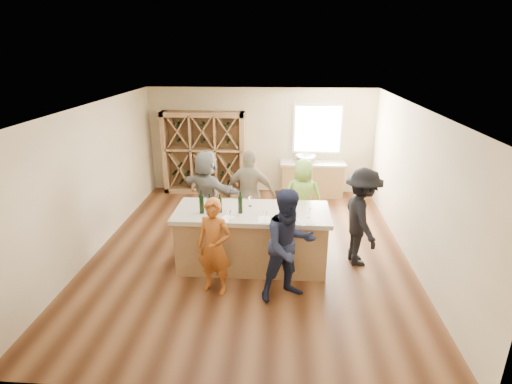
# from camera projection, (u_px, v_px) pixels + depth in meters

# --- Properties ---
(floor) EXTENTS (6.00, 7.00, 0.10)m
(floor) POSITION_uv_depth(u_px,v_px,m) (250.00, 252.00, 7.93)
(floor) COLOR #54301B
(floor) RESTS_ON ground
(ceiling) EXTENTS (6.00, 7.00, 0.10)m
(ceiling) POSITION_uv_depth(u_px,v_px,m) (249.00, 104.00, 6.93)
(ceiling) COLOR white
(ceiling) RESTS_ON ground
(wall_back) EXTENTS (6.00, 0.10, 2.80)m
(wall_back) POSITION_uv_depth(u_px,v_px,m) (261.00, 141.00, 10.75)
(wall_back) COLOR #CBB793
(wall_back) RESTS_ON ground
(wall_front) EXTENTS (6.00, 0.10, 2.80)m
(wall_front) POSITION_uv_depth(u_px,v_px,m) (222.00, 294.00, 4.10)
(wall_front) COLOR #CBB793
(wall_front) RESTS_ON ground
(wall_left) EXTENTS (0.10, 7.00, 2.80)m
(wall_left) POSITION_uv_depth(u_px,v_px,m) (91.00, 179.00, 7.62)
(wall_left) COLOR #CBB793
(wall_left) RESTS_ON ground
(wall_right) EXTENTS (0.10, 7.00, 2.80)m
(wall_right) POSITION_uv_depth(u_px,v_px,m) (417.00, 187.00, 7.23)
(wall_right) COLOR #CBB793
(wall_right) RESTS_ON ground
(window_frame) EXTENTS (1.30, 0.06, 1.30)m
(window_frame) POSITION_uv_depth(u_px,v_px,m) (318.00, 129.00, 10.46)
(window_frame) COLOR white
(window_frame) RESTS_ON wall_back
(window_pane) EXTENTS (1.18, 0.01, 1.18)m
(window_pane) POSITION_uv_depth(u_px,v_px,m) (318.00, 129.00, 10.43)
(window_pane) COLOR white
(window_pane) RESTS_ON wall_back
(wine_rack) EXTENTS (2.20, 0.45, 2.20)m
(wine_rack) POSITION_uv_depth(u_px,v_px,m) (204.00, 153.00, 10.69)
(wine_rack) COLOR olive
(wine_rack) RESTS_ON floor
(back_counter_base) EXTENTS (1.60, 0.58, 0.86)m
(back_counter_base) POSITION_uv_depth(u_px,v_px,m) (312.00, 180.00, 10.67)
(back_counter_base) COLOR olive
(back_counter_base) RESTS_ON floor
(back_counter_top) EXTENTS (1.70, 0.62, 0.06)m
(back_counter_top) POSITION_uv_depth(u_px,v_px,m) (313.00, 163.00, 10.51)
(back_counter_top) COLOR #B0A590
(back_counter_top) RESTS_ON back_counter_base
(sink) EXTENTS (0.54, 0.54, 0.19)m
(sink) POSITION_uv_depth(u_px,v_px,m) (305.00, 159.00, 10.48)
(sink) COLOR silver
(sink) RESTS_ON back_counter_top
(faucet) EXTENTS (0.02, 0.02, 0.30)m
(faucet) POSITION_uv_depth(u_px,v_px,m) (305.00, 155.00, 10.63)
(faucet) COLOR silver
(faucet) RESTS_ON back_counter_top
(tasting_counter_base) EXTENTS (2.60, 1.00, 1.00)m
(tasting_counter_base) POSITION_uv_depth(u_px,v_px,m) (252.00, 240.00, 7.21)
(tasting_counter_base) COLOR olive
(tasting_counter_base) RESTS_ON floor
(tasting_counter_top) EXTENTS (2.72, 1.12, 0.08)m
(tasting_counter_top) POSITION_uv_depth(u_px,v_px,m) (252.00, 213.00, 7.02)
(tasting_counter_top) COLOR #B0A590
(tasting_counter_top) RESTS_ON tasting_counter_base
(wine_bottle_a) EXTENTS (0.10, 0.10, 0.33)m
(wine_bottle_a) POSITION_uv_depth(u_px,v_px,m) (202.00, 204.00, 6.85)
(wine_bottle_a) COLOR black
(wine_bottle_a) RESTS_ON tasting_counter_top
(wine_bottle_b) EXTENTS (0.10, 0.10, 0.30)m
(wine_bottle_b) POSITION_uv_depth(u_px,v_px,m) (210.00, 207.00, 6.78)
(wine_bottle_b) COLOR black
(wine_bottle_b) RESTS_ON tasting_counter_top
(wine_bottle_c) EXTENTS (0.07, 0.07, 0.27)m
(wine_bottle_c) POSITION_uv_depth(u_px,v_px,m) (220.00, 205.00, 6.89)
(wine_bottle_c) COLOR black
(wine_bottle_c) RESTS_ON tasting_counter_top
(wine_bottle_e) EXTENTS (0.10, 0.10, 0.31)m
(wine_bottle_e) POSITION_uv_depth(u_px,v_px,m) (240.00, 205.00, 6.86)
(wine_bottle_e) COLOR black
(wine_bottle_e) RESTS_ON tasting_counter_top
(wine_glass_a) EXTENTS (0.07, 0.07, 0.16)m
(wine_glass_a) POSITION_uv_depth(u_px,v_px,m) (230.00, 216.00, 6.60)
(wine_glass_a) COLOR white
(wine_glass_a) RESTS_ON tasting_counter_top
(wine_glass_b) EXTENTS (0.08, 0.08, 0.17)m
(wine_glass_b) POSITION_uv_depth(u_px,v_px,m) (265.00, 217.00, 6.53)
(wine_glass_b) COLOR white
(wine_glass_b) RESTS_ON tasting_counter_top
(wine_glass_c) EXTENTS (0.09, 0.09, 0.19)m
(wine_glass_c) POSITION_uv_depth(u_px,v_px,m) (294.00, 217.00, 6.50)
(wine_glass_c) COLOR white
(wine_glass_c) RESTS_ON tasting_counter_top
(wine_glass_d) EXTENTS (0.07, 0.07, 0.18)m
(wine_glass_d) POSITION_uv_depth(u_px,v_px,m) (280.00, 210.00, 6.80)
(wine_glass_d) COLOR white
(wine_glass_d) RESTS_ON tasting_counter_top
(wine_glass_e) EXTENTS (0.08, 0.08, 0.17)m
(wine_glass_e) POSITION_uv_depth(u_px,v_px,m) (309.00, 213.00, 6.68)
(wine_glass_e) COLOR white
(wine_glass_e) RESTS_ON tasting_counter_top
(tasting_menu_a) EXTENTS (0.28, 0.32, 0.00)m
(tasting_menu_a) POSITION_uv_depth(u_px,v_px,m) (227.00, 219.00, 6.67)
(tasting_menu_a) COLOR white
(tasting_menu_a) RESTS_ON tasting_counter_top
(tasting_menu_b) EXTENTS (0.22, 0.29, 0.00)m
(tasting_menu_b) POSITION_uv_depth(u_px,v_px,m) (264.00, 219.00, 6.65)
(tasting_menu_b) COLOR white
(tasting_menu_b) RESTS_ON tasting_counter_top
(tasting_menu_c) EXTENTS (0.32, 0.36, 0.00)m
(tasting_menu_c) POSITION_uv_depth(u_px,v_px,m) (305.00, 221.00, 6.57)
(tasting_menu_c) COLOR white
(tasting_menu_c) RESTS_ON tasting_counter_top
(person_near_left) EXTENTS (0.68, 0.57, 1.61)m
(person_near_left) POSITION_uv_depth(u_px,v_px,m) (214.00, 247.00, 6.32)
(person_near_left) COLOR #994C19
(person_near_left) RESTS_ON floor
(person_near_right) EXTENTS (1.01, 0.83, 1.82)m
(person_near_right) POSITION_uv_depth(u_px,v_px,m) (289.00, 246.00, 6.13)
(person_near_right) COLOR #191E38
(person_near_right) RESTS_ON floor
(person_server) EXTENTS (0.71, 1.24, 1.82)m
(person_server) POSITION_uv_depth(u_px,v_px,m) (361.00, 217.00, 7.15)
(person_server) COLOR black
(person_server) RESTS_ON floor
(person_far_mid) EXTENTS (1.16, 0.73, 1.84)m
(person_far_mid) POSITION_uv_depth(u_px,v_px,m) (250.00, 194.00, 8.27)
(person_far_mid) COLOR gray
(person_far_mid) RESTS_ON floor
(person_far_right) EXTENTS (0.85, 0.59, 1.65)m
(person_far_right) POSITION_uv_depth(u_px,v_px,m) (303.00, 198.00, 8.31)
(person_far_right) COLOR #8CC64C
(person_far_right) RESTS_ON floor
(person_far_left) EXTENTS (1.70, 1.41, 1.78)m
(person_far_left) POSITION_uv_depth(u_px,v_px,m) (207.00, 191.00, 8.50)
(person_far_left) COLOR slate
(person_far_left) RESTS_ON floor
(wine_glass_f) EXTENTS (0.07, 0.07, 0.18)m
(wine_glass_f) POSITION_uv_depth(u_px,v_px,m) (250.00, 202.00, 7.17)
(wine_glass_f) COLOR white
(wine_glass_f) RESTS_ON tasting_counter_top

